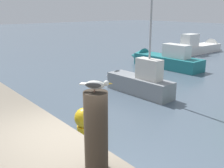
% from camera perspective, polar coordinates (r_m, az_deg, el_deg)
% --- Properties ---
extents(mooring_post, '(0.29, 0.29, 1.01)m').
position_cam_1_polar(mooring_post, '(3.30, -3.41, -10.10)').
color(mooring_post, '#382D23').
rests_on(mooring_post, harbor_quay).
extents(seagull, '(0.34, 0.28, 0.14)m').
position_cam_1_polar(seagull, '(3.08, -3.47, -0.10)').
color(seagull, tan).
rests_on(seagull, mooring_post).
extents(boat_white, '(1.49, 6.08, 1.86)m').
position_cam_1_polar(boat_white, '(23.13, 18.37, 7.48)').
color(boat_white, silver).
rests_on(boat_white, ground_plane).
extents(boat_grey, '(3.69, 0.98, 4.75)m').
position_cam_1_polar(boat_grey, '(11.29, 5.08, 0.64)').
color(boat_grey, gray).
rests_on(boat_grey, ground_plane).
extents(boat_teal, '(5.24, 1.45, 1.66)m').
position_cam_1_polar(boat_teal, '(16.77, 10.27, 5.27)').
color(boat_teal, '#1E7075').
rests_on(boat_teal, ground_plane).
extents(channel_buoy, '(0.56, 0.56, 1.33)m').
position_cam_1_polar(channel_buoy, '(7.37, -5.82, -7.98)').
color(channel_buoy, yellow).
rests_on(channel_buoy, ground_plane).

